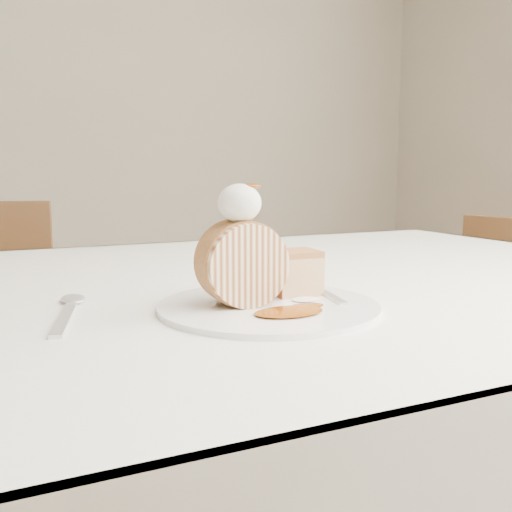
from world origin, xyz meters
name	(u,v)px	position (x,y,z in m)	size (l,w,h in m)	color
table	(232,343)	(0.00, 0.20, 0.66)	(1.40, 0.90, 0.75)	white
chair_end	(502,351)	(0.87, 0.50, 0.44)	(0.43, 0.43, 0.78)	brown
plate	(268,306)	(-0.03, 0.03, 0.75)	(0.24, 0.24, 0.01)	white
roulade_slice	(242,264)	(-0.05, 0.04, 0.80)	(0.09, 0.09, 0.05)	#FFE6B1
cake_chunk	(294,275)	(0.02, 0.06, 0.78)	(0.05, 0.05, 0.04)	#B47244
whipped_cream	(240,203)	(-0.06, 0.03, 0.86)	(0.05, 0.05, 0.04)	white
caramel_drizzle	(251,181)	(-0.05, 0.03, 0.89)	(0.02, 0.02, 0.00)	#7D3505
caramel_pool	(289,312)	(-0.03, -0.02, 0.76)	(0.07, 0.05, 0.00)	#7D3505
fork	(327,294)	(0.05, 0.03, 0.76)	(0.02, 0.14, 0.00)	silver
spoon	(64,319)	(-0.23, 0.07, 0.75)	(0.02, 0.16, 0.00)	silver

